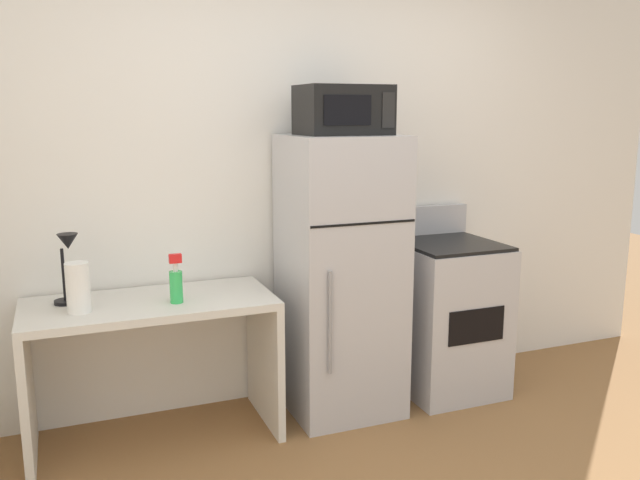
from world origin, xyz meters
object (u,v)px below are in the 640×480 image
desk_lamp (67,256)px  desk (152,342)px  spray_bottle (176,283)px  microwave (343,110)px  oven_range (447,315)px  paper_towel_roll (78,288)px  refrigerator (340,276)px

desk_lamp → desk: bearing=-13.1°
spray_bottle → microwave: microwave is taller
desk_lamp → oven_range: size_ratio=0.32×
desk_lamp → oven_range: bearing=-2.5°
desk_lamp → microwave: bearing=-4.5°
desk_lamp → paper_towel_roll: desk_lamp is taller
refrigerator → oven_range: 0.77m
desk → paper_towel_roll: (-0.33, -0.07, 0.34)m
desk_lamp → paper_towel_roll: size_ratio=1.47×
oven_range → microwave: bearing=-178.4°
desk_lamp → spray_bottle: bearing=-19.4°
microwave → oven_range: microwave is taller
desk → desk_lamp: 0.60m
paper_towel_roll → refrigerator: bearing=3.0°
desk → refrigerator: refrigerator is taller
spray_bottle → oven_range: (1.63, 0.08, -0.38)m
desk_lamp → spray_bottle: size_ratio=1.42×
paper_towel_roll → microwave: bearing=2.1°
desk → paper_towel_roll: 0.48m
microwave → desk_lamp: bearing=175.5°
desk_lamp → refrigerator: (1.42, -0.09, -0.21)m
spray_bottle → refrigerator: 0.93m
spray_bottle → paper_towel_roll: spray_bottle is taller
refrigerator → microwave: bearing=-89.7°
paper_towel_roll → refrigerator: refrigerator is taller
desk → microwave: 1.56m
spray_bottle → refrigerator: size_ratio=0.16×
desk → spray_bottle: 0.35m
desk_lamp → oven_range: 2.19m
oven_range → paper_towel_roll: bearing=-178.1°
desk_lamp → microwave: 1.58m
oven_range → spray_bottle: bearing=-177.1°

